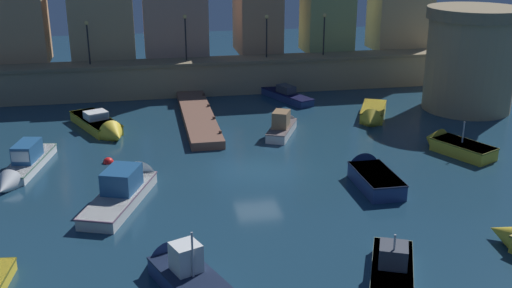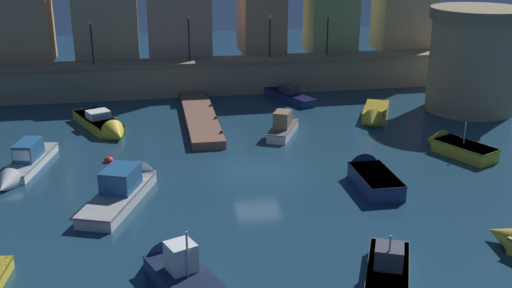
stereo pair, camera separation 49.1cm
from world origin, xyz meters
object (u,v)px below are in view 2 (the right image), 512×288
Objects in this scene: moored_boat_6 at (104,125)px; mooring_buoy_0 at (109,162)px; quay_lamp_2 at (270,29)px; moored_boat_3 at (370,175)px; moored_boat_12 at (387,288)px; moored_boat_7 at (23,165)px; moored_boat_9 at (283,93)px; moored_boat_10 at (454,146)px; fortress_tower at (474,59)px; moored_boat_4 at (285,125)px; quay_lamp_0 at (91,35)px; quay_lamp_1 at (189,30)px; moored_boat_0 at (176,269)px; moored_boat_2 at (127,185)px; quay_lamp_3 at (328,28)px; moored_boat_1 at (375,115)px.

moored_boat_6 is 10.81× the size of mooring_buoy_0.
moored_boat_3 is at bearing -86.04° from quay_lamp_2.
moored_boat_12 is at bearing -56.15° from mooring_buoy_0.
quay_lamp_2 is 30.72m from moored_boat_12.
moored_boat_7 reaches higher than moored_boat_6.
moored_boat_6 reaches higher than moored_boat_9.
moored_boat_10 is (7.94, -16.63, -4.62)m from quay_lamp_2.
moored_boat_10 is (6.54, 3.49, -0.03)m from moored_boat_3.
fortress_tower is 15.20m from moored_boat_4.
quay_lamp_0 is 0.97× the size of quay_lamp_2.
quay_lamp_1 reaches higher than quay_lamp_2.
moored_boat_0 reaches higher than moored_boat_7.
fortress_tower is 27.19m from moored_boat_2.
moored_boat_6 is (-17.70, -8.67, -4.63)m from quay_lamp_3.
moored_boat_0 is 13.08m from moored_boat_3.
quay_lamp_0 is 9.86m from moored_boat_6.
quay_lamp_1 is at bearing 158.01° from moored_boat_7.
quay_lamp_0 is 0.50× the size of moored_boat_6.
quay_lamp_1 is 5.86× the size of mooring_buoy_0.
quay_lamp_2 is at bearing 49.63° from mooring_buoy_0.
moored_boat_0 is at bearing 43.60° from moored_boat_7.
moored_boat_2 is (2.75, -19.38, -4.47)m from quay_lamp_0.
moored_boat_6 is at bearing -129.03° from moored_boat_12.
moored_boat_4 reaches higher than moored_boat_9.
moored_boat_6 reaches higher than mooring_buoy_0.
moored_boat_6 is 0.98× the size of moored_boat_7.
moored_boat_4 is (-2.58, 9.02, 0.06)m from moored_boat_3.
quay_lamp_1 is 1.06× the size of quay_lamp_3.
quay_lamp_3 is at bearing -9.82° from moored_boat_3.
mooring_buoy_0 is (-13.72, 5.62, -0.45)m from moored_boat_3.
moored_boat_12 reaches higher than moored_boat_10.
moored_boat_1 is at bearing -38.78° from moored_boat_2.
moored_boat_1 is 23.18m from moored_boat_7.
moored_boat_12 is (4.79, -30.32, -4.74)m from quay_lamp_1.
moored_boat_2 is at bearing -103.62° from quay_lamp_1.
quay_lamp_3 is 26.94m from moored_boat_7.
moored_boat_4 is at bearing 33.17° from moored_boat_10.
moored_boat_7 is at bearing 75.16° from moored_boat_3.
moored_boat_7 is 11.01× the size of mooring_buoy_0.
moored_boat_3 is 18.86m from moored_boat_7.
moored_boat_0 is at bearing -76.73° from mooring_buoy_0.
mooring_buoy_0 is (-1.13, 4.88, -0.51)m from moored_boat_2.
quay_lamp_0 is 33.01m from moored_boat_12.
quay_lamp_3 reaches higher than moored_boat_6.
moored_boat_10 is (21.88, -16.63, -4.56)m from quay_lamp_0.
quay_lamp_3 reaches higher than moored_boat_2.
mooring_buoy_0 is at bearing -83.62° from quay_lamp_0.
moored_boat_0 is 1.09× the size of moored_boat_10.
fortress_tower is 21.55m from quay_lamp_1.
moored_boat_7 is 1.10× the size of moored_boat_12.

